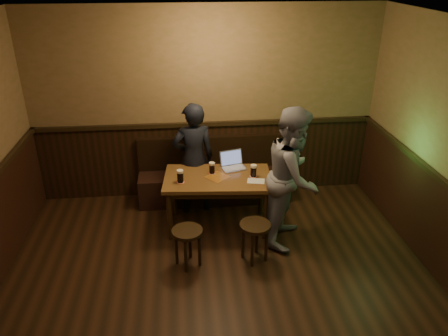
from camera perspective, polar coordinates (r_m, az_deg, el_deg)
The scene contains 12 objects.
room at distance 3.93m, azimuth 0.17°, elevation -6.91°, with size 5.04×6.04×2.84m.
bench at distance 6.57m, azimuth -1.41°, elevation -1.56°, with size 2.20×0.50×0.95m.
pub_table at distance 5.74m, azimuth -0.85°, elevation -2.03°, with size 1.45×0.91×0.75m.
stool_left at distance 5.16m, azimuth -4.80°, elevation -8.98°, with size 0.43×0.43×0.49m.
stool_right at distance 5.23m, azimuth 4.07°, elevation -8.24°, with size 0.48×0.48×0.50m.
pint_left at distance 5.55m, azimuth -5.74°, elevation -1.07°, with size 0.11×0.11×0.17m.
pint_mid at distance 5.76m, azimuth -1.59°, elevation 0.02°, with size 0.10×0.10×0.16m.
pint_right at distance 5.69m, azimuth 3.87°, elevation -0.35°, with size 0.11×0.11×0.17m.
laptop at distance 5.93m, azimuth 1.14°, elevation 0.60°, with size 0.37×0.33×0.22m.
menu at distance 5.60m, azimuth 4.20°, elevation -1.70°, with size 0.22×0.15×0.00m, color silver.
person_suit at distance 6.07m, azimuth -4.00°, elevation 1.21°, with size 0.59×0.39×1.61m, color black.
person_grey at distance 5.45m, azimuth 9.04°, elevation -1.11°, with size 0.87×0.67×1.78m, color gray.
Camera 1 is at (-0.35, -3.07, 3.32)m, focal length 35.00 mm.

